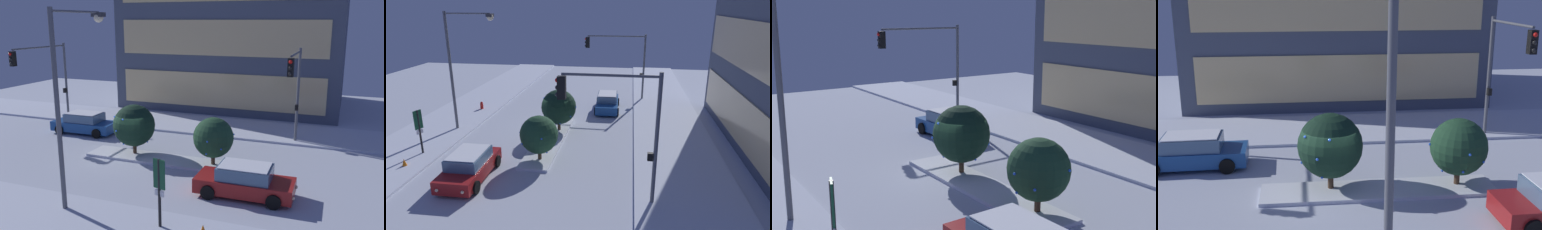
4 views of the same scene
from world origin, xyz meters
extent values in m
plane|color=silver|center=(0.00, 0.00, 0.00)|extent=(52.00, 52.00, 0.00)
cube|color=silver|center=(0.00, 8.39, 0.07)|extent=(52.00, 5.20, 0.14)
cube|color=silver|center=(2.18, 0.19, 0.07)|extent=(9.00, 1.80, 0.14)
cube|color=#F2D18C|center=(1.78, 12.06, 2.16)|extent=(17.42, 0.10, 2.88)
cube|color=#F2D18C|center=(1.78, 12.06, 6.48)|extent=(17.42, 0.10, 2.88)
cylinder|color=black|center=(6.34, -1.90, 0.33)|extent=(0.66, 0.23, 0.66)
cylinder|color=black|center=(6.38, -3.78, 0.33)|extent=(0.66, 0.23, 0.66)
cube|color=#19478C|center=(-5.41, 3.52, 0.53)|extent=(4.63, 1.93, 0.66)
cube|color=slate|center=(-5.41, 3.52, 1.14)|extent=(2.52, 1.69, 0.60)
cube|color=white|center=(-5.41, 3.52, 1.47)|extent=(2.33, 1.58, 0.04)
cylinder|color=black|center=(-6.95, 4.38, 0.33)|extent=(0.67, 0.24, 0.66)
cylinder|color=black|center=(-3.87, 2.66, 0.33)|extent=(0.67, 0.24, 0.66)
cylinder|color=black|center=(-3.92, 4.46, 0.33)|extent=(0.67, 0.24, 0.66)
cylinder|color=#565960|center=(8.93, 6.59, 3.10)|extent=(0.18, 0.18, 6.19)
cylinder|color=#565960|center=(8.93, 4.51, 5.99)|extent=(0.12, 4.17, 0.12)
cube|color=black|center=(8.93, 2.43, 5.39)|extent=(0.32, 0.36, 1.00)
sphere|color=red|center=(8.93, 2.24, 5.71)|extent=(0.20, 0.20, 0.20)
sphere|color=black|center=(8.93, 2.24, 5.39)|extent=(0.20, 0.20, 0.20)
sphere|color=black|center=(8.93, 2.24, 5.07)|extent=(0.20, 0.20, 0.20)
cube|color=black|center=(8.93, 6.37, 2.40)|extent=(0.20, 0.24, 0.36)
cylinder|color=#565960|center=(1.12, -7.02, 4.18)|extent=(0.20, 0.20, 8.37)
cylinder|color=#473323|center=(0.34, 0.44, 0.40)|extent=(0.22, 0.22, 0.80)
sphere|color=black|center=(0.34, 0.44, 1.85)|extent=(2.48, 2.48, 2.48)
sphere|color=blue|center=(0.24, -0.65, 2.44)|extent=(0.10, 0.10, 0.10)
sphere|color=blue|center=(1.07, 0.67, 0.86)|extent=(0.10, 0.10, 0.10)
sphere|color=blue|center=(0.99, 1.41, 1.39)|extent=(0.10, 0.10, 0.10)
sphere|color=blue|center=(-0.20, -0.68, 1.74)|extent=(0.10, 0.10, 0.10)
sphere|color=blue|center=(-0.60, -0.15, 2.42)|extent=(0.10, 0.10, 0.10)
sphere|color=blue|center=(0.46, 1.69, 1.93)|extent=(0.10, 0.10, 0.10)
sphere|color=blue|center=(-0.75, 0.41, 1.23)|extent=(0.10, 0.10, 0.10)
sphere|color=blue|center=(-0.02, -0.23, 0.86)|extent=(0.10, 0.10, 0.10)
cylinder|color=#473323|center=(5.29, 0.31, 0.36)|extent=(0.22, 0.22, 0.72)
sphere|color=#1E4228|center=(5.29, 0.31, 1.66)|extent=(2.22, 2.22, 2.22)
sphere|color=blue|center=(5.98, -0.50, 1.32)|extent=(0.10, 0.10, 0.10)
sphere|color=blue|center=(4.18, 0.45, 1.76)|extent=(0.10, 0.10, 0.10)
sphere|color=blue|center=(5.64, 0.83, 0.73)|extent=(0.10, 0.10, 0.10)
sphere|color=blue|center=(4.65, 0.20, 0.75)|extent=(0.10, 0.10, 0.10)
sphere|color=blue|center=(6.31, 0.73, 1.84)|extent=(0.10, 0.10, 0.10)
sphere|color=blue|center=(5.32, -0.81, 1.74)|extent=(0.10, 0.10, 0.10)
sphere|color=blue|center=(5.19, -0.58, 0.99)|extent=(0.10, 0.10, 0.10)
camera|label=1|loc=(11.80, -19.76, 7.85)|focal=37.79mm
camera|label=2|loc=(22.95, 5.29, 8.86)|focal=31.81mm
camera|label=3|loc=(16.73, -10.61, 6.97)|focal=44.62mm
camera|label=4|loc=(-0.72, -16.15, 7.62)|focal=43.77mm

